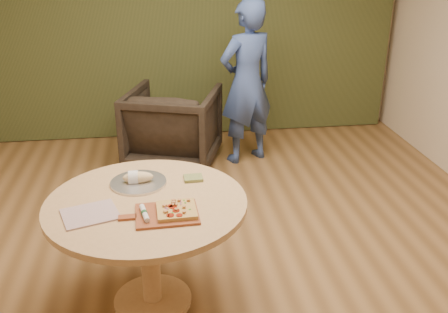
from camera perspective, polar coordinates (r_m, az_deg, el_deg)
room_shell at (r=3.02m, az=-0.40°, el=8.61°), size 5.04×6.04×2.84m
curtain at (r=5.86m, az=-4.19°, el=15.79°), size 4.80×0.14×2.78m
pedestal_table at (r=3.09m, az=-8.74°, el=-7.29°), size 1.21×1.21×0.75m
pizza_paddle at (r=2.84m, az=-6.75°, el=-6.56°), size 0.45×0.29×0.01m
flatbread_pizza at (r=2.84m, az=-5.46°, el=-6.08°), size 0.23×0.23×0.04m
cutlery_roll at (r=2.83m, az=-9.09°, el=-6.40°), size 0.06×0.20×0.03m
newspaper at (r=2.93m, az=-15.06°, el=-6.39°), size 0.36×0.33×0.01m
serving_tray at (r=3.23m, az=-9.75°, el=-2.94°), size 0.36×0.36×0.02m
bread_roll at (r=3.21m, az=-9.95°, el=-2.37°), size 0.19×0.09×0.09m
green_packet at (r=3.24m, az=-3.54°, el=-2.48°), size 0.12×0.10×0.02m
armchair at (r=5.16m, az=-5.83°, el=3.80°), size 1.08×1.05×0.90m
person_standing at (r=5.13m, az=2.61°, el=8.38°), size 0.72×0.61×1.68m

